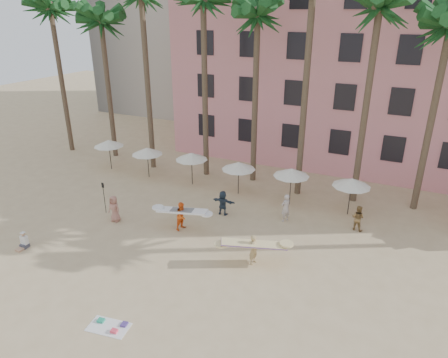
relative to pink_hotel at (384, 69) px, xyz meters
The scene contains 10 objects.
ground 28.09m from the pink_hotel, 105.07° to the right, with size 120.00×120.00×0.00m, color #D1B789.
pink_hotel is the anchor object (origin of this frame).
palm_row 13.71m from the pink_hotel, 120.56° to the right, with size 44.40×5.40×16.30m.
umbrella_row 17.73m from the pink_hotel, 126.53° to the right, with size 22.50×2.70×2.73m.
beach_towel 30.56m from the pink_hotel, 104.91° to the right, with size 1.93×1.25×0.14m.
carrier_yellow 22.82m from the pink_hotel, 99.80° to the right, with size 3.47×2.19×1.72m.
carrier_white 22.91m from the pink_hotel, 114.62° to the right, with size 3.29×1.27×1.83m.
beachgoers 19.86m from the pink_hotel, 110.43° to the right, with size 15.33×6.25×1.90m.
paddle 25.94m from the pink_hotel, 126.44° to the right, with size 0.18×0.04×2.23m.
seated_man 31.30m from the pink_hotel, 122.43° to the right, with size 0.43×0.74×0.97m.
Camera 1 is at (9.62, -12.60, 12.64)m, focal length 32.00 mm.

